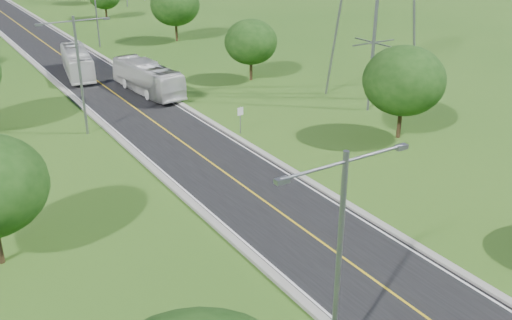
% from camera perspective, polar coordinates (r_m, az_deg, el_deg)
% --- Properties ---
extents(ground, '(260.00, 260.00, 0.00)m').
position_cam_1_polar(ground, '(66.67, -15.37, 7.44)').
color(ground, '#285116').
rests_on(ground, ground).
extents(road, '(8.00, 150.00, 0.06)m').
position_cam_1_polar(road, '(72.24, -16.87, 8.50)').
color(road, black).
rests_on(road, ground).
extents(curb_left, '(0.50, 150.00, 0.22)m').
position_cam_1_polar(curb_left, '(71.26, -20.16, 7.94)').
color(curb_left, gray).
rests_on(curb_left, ground).
extents(curb_right, '(0.50, 150.00, 0.22)m').
position_cam_1_polar(curb_right, '(73.42, -13.68, 9.14)').
color(curb_right, gray).
rests_on(curb_right, ground).
extents(speed_limit_sign, '(0.55, 0.09, 2.40)m').
position_cam_1_polar(speed_limit_sign, '(48.78, -1.58, 4.44)').
color(speed_limit_sign, slate).
rests_on(speed_limit_sign, ground).
extents(streetlight_near_left, '(5.90, 0.25, 10.00)m').
position_cam_1_polar(streetlight_near_left, '(21.76, 8.35, -9.00)').
color(streetlight_near_left, slate).
rests_on(streetlight_near_left, ground).
extents(streetlight_mid_left, '(5.90, 0.25, 10.00)m').
position_cam_1_polar(streetlight_mid_left, '(49.63, -17.27, 8.96)').
color(streetlight_mid_left, slate).
rests_on(streetlight_mid_left, ground).
extents(streetlight_far_right, '(5.90, 0.25, 10.00)m').
position_cam_1_polar(streetlight_far_right, '(84.08, -15.77, 14.77)').
color(streetlight_far_right, slate).
rests_on(streetlight_far_right, ground).
extents(tree_rb, '(6.72, 6.72, 7.82)m').
position_cam_1_polar(tree_rb, '(48.37, 14.57, 7.69)').
color(tree_rb, black).
rests_on(tree_rb, ground).
extents(tree_rc, '(5.88, 5.88, 6.84)m').
position_cam_1_polar(tree_rc, '(64.53, -0.52, 11.72)').
color(tree_rc, black).
rests_on(tree_rc, ground).
extents(tree_rd, '(7.14, 7.14, 8.30)m').
position_cam_1_polar(tree_rd, '(86.19, -8.11, 15.13)').
color(tree_rd, black).
rests_on(tree_rd, ground).
extents(bus_outbound, '(3.61, 11.74, 3.22)m').
position_cam_1_polar(bus_outbound, '(61.14, -10.80, 8.07)').
color(bus_outbound, silver).
rests_on(bus_outbound, road).
extents(bus_inbound, '(4.50, 11.44, 3.11)m').
position_cam_1_polar(bus_inbound, '(70.01, -17.45, 9.32)').
color(bus_inbound, white).
rests_on(bus_inbound, road).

